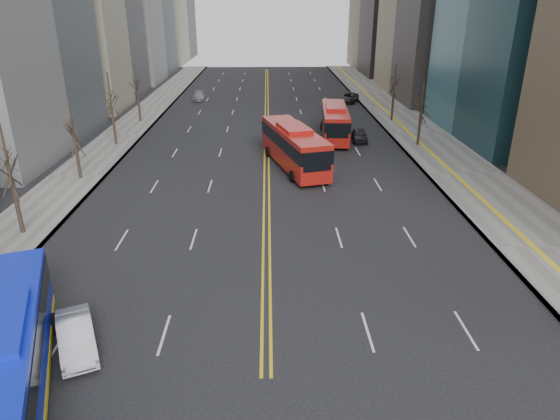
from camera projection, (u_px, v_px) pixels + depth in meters
name	position (u px, v px, depth m)	size (l,w,h in m)	color
sidewalk_right	(418.00, 134.00, 57.48)	(7.00, 130.00, 0.15)	slate
sidewalk_left	(122.00, 135.00, 56.72)	(5.00, 130.00, 0.15)	slate
centerline	(267.00, 117.00, 66.34)	(0.55, 100.00, 0.01)	gold
street_trees	(187.00, 112.00, 45.44)	(35.20, 47.20, 7.60)	#32281E
blue_bus	(3.00, 361.00, 18.35)	(6.68, 12.73, 3.64)	#0E22D2
red_bus_near	(294.00, 144.00, 45.26)	(5.91, 12.60, 3.87)	#AF1812
red_bus_far	(335.00, 120.00, 55.26)	(3.52, 11.61, 3.62)	#AF1812
car_white	(76.00, 336.00, 21.67)	(1.46, 4.18, 1.38)	silver
car_dark_mid	(360.00, 135.00, 54.38)	(1.58, 3.94, 1.34)	black
car_silver	(199.00, 96.00, 77.18)	(1.74, 4.28, 1.24)	gray
car_dark_far	(349.00, 98.00, 75.64)	(2.28, 4.93, 1.37)	black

